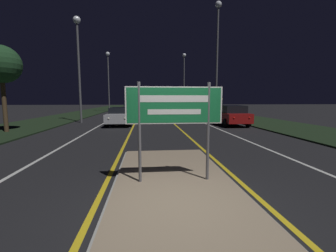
% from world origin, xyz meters
% --- Properties ---
extents(ground_plane, '(160.00, 160.00, 0.00)m').
position_xyz_m(ground_plane, '(0.00, 0.00, 0.00)').
color(ground_plane, black).
extents(median_island, '(2.84, 6.36, 0.10)m').
position_xyz_m(median_island, '(0.00, 1.01, 0.04)').
color(median_island, '#999993').
rests_on(median_island, ground_plane).
extents(verge_left, '(5.00, 100.00, 0.08)m').
position_xyz_m(verge_left, '(-9.50, 20.00, 0.04)').
color(verge_left, black).
rests_on(verge_left, ground_plane).
extents(verge_right, '(5.00, 100.00, 0.08)m').
position_xyz_m(verge_right, '(9.50, 20.00, 0.04)').
color(verge_right, black).
rests_on(verge_right, ground_plane).
extents(centre_line_yellow_left, '(0.12, 70.00, 0.01)m').
position_xyz_m(centre_line_yellow_left, '(-1.61, 25.00, 0.00)').
color(centre_line_yellow_left, gold).
rests_on(centre_line_yellow_left, ground_plane).
extents(centre_line_yellow_right, '(0.12, 70.00, 0.01)m').
position_xyz_m(centre_line_yellow_right, '(1.61, 25.00, 0.00)').
color(centre_line_yellow_right, gold).
rests_on(centre_line_yellow_right, ground_plane).
extents(lane_line_white_left, '(0.12, 70.00, 0.01)m').
position_xyz_m(lane_line_white_left, '(-4.20, 25.00, 0.00)').
color(lane_line_white_left, silver).
rests_on(lane_line_white_left, ground_plane).
extents(lane_line_white_right, '(0.12, 70.00, 0.01)m').
position_xyz_m(lane_line_white_right, '(4.20, 25.00, 0.00)').
color(lane_line_white_right, silver).
rests_on(lane_line_white_right, ground_plane).
extents(edge_line_white_left, '(0.10, 70.00, 0.01)m').
position_xyz_m(edge_line_white_left, '(-7.20, 25.00, 0.00)').
color(edge_line_white_left, silver).
rests_on(edge_line_white_left, ground_plane).
extents(edge_line_white_right, '(0.10, 70.00, 0.01)m').
position_xyz_m(edge_line_white_right, '(7.20, 25.00, 0.00)').
color(edge_line_white_right, silver).
rests_on(edge_line_white_right, ground_plane).
extents(highway_sign, '(2.20, 0.07, 2.28)m').
position_xyz_m(highway_sign, '(0.00, 1.00, 1.74)').
color(highway_sign, '#56565B').
rests_on(highway_sign, median_island).
extents(streetlight_left_near, '(0.61, 0.61, 8.72)m').
position_xyz_m(streetlight_left_near, '(-6.20, 15.73, 6.07)').
color(streetlight_left_near, '#56565B').
rests_on(streetlight_left_near, ground_plane).
extents(streetlight_left_far, '(0.63, 0.63, 9.34)m').
position_xyz_m(streetlight_left_far, '(-6.53, 32.70, 6.58)').
color(streetlight_left_far, '#56565B').
rests_on(streetlight_left_far, ground_plane).
extents(streetlight_right_near, '(0.61, 0.61, 11.17)m').
position_xyz_m(streetlight_right_near, '(6.23, 17.69, 7.53)').
color(streetlight_right_near, '#56565B').
rests_on(streetlight_right_near, ground_plane).
extents(streetlight_right_far, '(0.64, 0.64, 10.01)m').
position_xyz_m(streetlight_right_far, '(6.10, 36.06, 7.02)').
color(streetlight_right_far, '#56565B').
rests_on(streetlight_right_far, ground_plane).
extents(car_receding_0, '(1.91, 4.14, 1.53)m').
position_xyz_m(car_receding_0, '(5.85, 12.64, 0.79)').
color(car_receding_0, maroon).
rests_on(car_receding_0, ground_plane).
extents(car_receding_1, '(2.02, 4.82, 1.38)m').
position_xyz_m(car_receding_1, '(5.61, 23.44, 0.74)').
color(car_receding_1, '#B7B7BC').
rests_on(car_receding_1, ground_plane).
extents(car_approaching_0, '(1.92, 4.58, 1.35)m').
position_xyz_m(car_approaching_0, '(-2.65, 13.77, 0.72)').
color(car_approaching_0, '#B7B7BC').
rests_on(car_approaching_0, ground_plane).
extents(car_approaching_1, '(1.98, 4.75, 1.42)m').
position_xyz_m(car_approaching_1, '(-2.71, 26.27, 0.75)').
color(car_approaching_1, navy).
rests_on(car_approaching_1, ground_plane).
extents(warning_sign, '(0.60, 0.06, 2.29)m').
position_xyz_m(warning_sign, '(8.78, 23.93, 1.46)').
color(warning_sign, '#56565B').
rests_on(warning_sign, verge_right).
extents(roadside_palm_left, '(2.16, 2.16, 5.00)m').
position_xyz_m(roadside_palm_left, '(-8.92, 10.02, 3.95)').
color(roadside_palm_left, '#4C3823').
rests_on(roadside_palm_left, verge_left).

